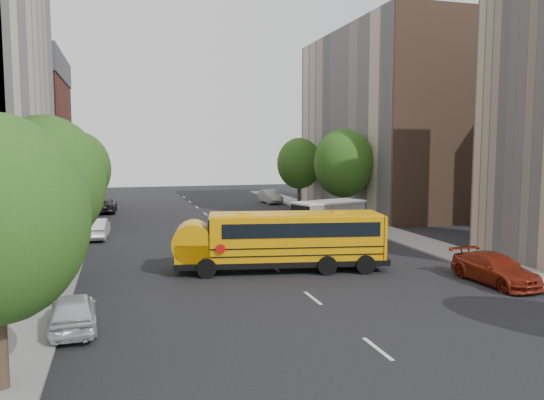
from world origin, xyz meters
name	(u,v)px	position (x,y,z in m)	size (l,w,h in m)	color
ground	(264,260)	(0.00, 0.00, 0.00)	(120.00, 120.00, 0.00)	black
sidewalk_left	(60,253)	(-11.50, 5.00, 0.06)	(3.00, 80.00, 0.12)	slate
sidewalk_right	(399,236)	(11.50, 5.00, 0.06)	(3.00, 80.00, 0.12)	slate
lane_markings	(230,233)	(0.00, 10.00, 0.01)	(0.15, 64.00, 0.01)	silver
building_left_redbrick	(12,147)	(-18.00, 28.00, 6.50)	(10.00, 15.00, 13.00)	maroon
building_right_far	(384,122)	(18.00, 20.00, 9.00)	(10.00, 22.00, 18.00)	#C4AF98
building_right_sidewall	(448,116)	(18.00, 9.00, 9.00)	(10.10, 0.30, 18.00)	brown
street_tree_1	(46,182)	(-11.00, -4.00, 4.95)	(5.12, 5.12, 7.90)	#38281C
street_tree_2	(77,169)	(-11.00, 14.00, 4.83)	(4.99, 4.99, 7.71)	#38281C
street_tree_4	(344,163)	(11.00, 14.00, 5.08)	(5.25, 5.25, 8.10)	#38281C
street_tree_5	(299,163)	(11.00, 26.00, 4.70)	(4.86, 4.86, 7.51)	#38281C
school_bus	(280,238)	(0.11, -2.67, 1.74)	(11.33, 4.37, 3.12)	black
safari_truck	(324,220)	(5.55, 4.86, 1.46)	(6.84, 4.22, 2.77)	black
parked_car_0	(73,311)	(-9.59, -9.41, 0.68)	(1.61, 4.00, 1.36)	silver
parked_car_1	(96,229)	(-9.60, 10.22, 0.73)	(1.54, 4.43, 1.46)	silver
parked_car_2	(103,205)	(-9.60, 25.91, 0.76)	(2.51, 5.45, 1.51)	black
parked_car_3	(495,269)	(9.22, -8.08, 0.71)	(1.98, 4.87, 1.41)	maroon
parked_car_4	(327,212)	(9.60, 14.37, 0.74)	(1.74, 4.32, 1.47)	#323155
parked_car_5	(270,197)	(8.80, 29.87, 0.76)	(1.62, 4.63, 1.53)	#9D9F99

